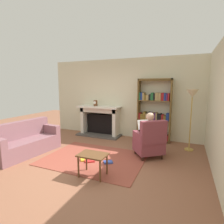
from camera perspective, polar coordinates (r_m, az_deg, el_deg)
name	(u,v)px	position (r m, az deg, el deg)	size (l,w,h in m)	color
ground	(88,163)	(4.36, -7.62, -15.90)	(14.00, 14.00, 0.00)	brown
back_wall	(124,98)	(6.32, 3.92, 4.41)	(5.60, 0.10, 2.70)	beige
side_wall_right	(216,105)	(4.73, 30.12, 1.91)	(0.10, 5.20, 2.70)	beige
area_rug	(94,158)	(4.60, -5.68, -14.47)	(2.40, 1.80, 0.01)	brown
fireplace	(100,120)	(6.51, -3.79, -2.40)	(1.58, 0.64, 1.07)	#4C4742
mantel_clock	(96,103)	(6.39, -5.28, 2.84)	(0.14, 0.14, 0.20)	brown
bookshelf	(154,112)	(5.89, 13.29, -0.02)	(1.05, 0.32, 2.01)	brown
armchair_reading	(150,141)	(4.60, 11.95, -9.05)	(0.88, 0.88, 0.97)	#331E14
seated_reader	(148,132)	(4.65, 11.38, -6.34)	(0.56, 0.59, 1.14)	silver
sofa_floral	(25,142)	(5.30, -25.85, -8.55)	(0.91, 1.77, 0.85)	#80555C
side_table	(93,158)	(3.66, -6.16, -14.25)	(0.56, 0.39, 0.46)	brown
scattered_books	(94,161)	(4.41, -5.70, -15.21)	(0.85, 0.35, 0.03)	red
floor_lamp	(192,99)	(5.28, 24.16, 3.83)	(0.32, 0.32, 1.69)	#B7933F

